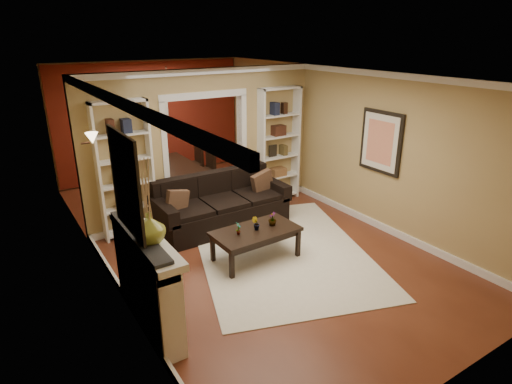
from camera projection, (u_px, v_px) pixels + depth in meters
floor at (239, 234)px, 7.40m from camera, size 8.00×8.00×0.00m
ceiling at (236, 73)px, 6.46m from camera, size 8.00×8.00×0.00m
wall_back at (152, 120)px, 10.08m from camera, size 8.00×0.00×8.00m
wall_front at (466, 265)px, 3.78m from camera, size 8.00×0.00×8.00m
wall_left at (94, 184)px, 5.79m from camera, size 0.00×8.00×8.00m
wall_right at (340, 141)px, 8.07m from camera, size 0.00×8.00×8.00m
partition_wall at (205, 144)px, 7.88m from camera, size 4.50×0.15×2.70m
red_back_panel at (152, 121)px, 10.07m from camera, size 4.44×0.04×2.64m
dining_window at (152, 112)px, 9.96m from camera, size 0.78×0.03×0.98m
area_rug at (281, 251)px, 6.84m from camera, size 3.53×4.18×0.01m
sofa at (222, 202)px, 7.56m from camera, size 2.37×1.03×0.93m
pillow_left at (177, 203)px, 7.06m from camera, size 0.39×0.15×0.37m
pillow_right at (262, 183)px, 7.90m from camera, size 0.43×0.17×0.42m
coffee_table at (256, 244)px, 6.52m from camera, size 1.32×0.75×0.49m
plant_left at (238, 229)px, 6.25m from camera, size 0.12×0.13×0.20m
plant_center at (256, 224)px, 6.40m from camera, size 0.14×0.14×0.21m
plant_right at (272, 219)px, 6.55m from camera, size 0.16×0.16×0.22m
bookshelf_left at (125, 171)px, 7.03m from camera, size 0.90×0.30×2.30m
bookshelf_right at (278, 145)px, 8.60m from camera, size 0.90×0.30×2.30m
fireplace at (149, 280)px, 4.96m from camera, size 0.32×1.70×1.16m
vase at (150, 228)px, 4.52m from camera, size 0.39×0.39×0.35m
mirror at (126, 184)px, 4.46m from camera, size 0.03×0.95×1.10m
wall_sconce at (88, 141)px, 6.11m from camera, size 0.18×0.18×0.22m
framed_art at (381, 142)px, 7.19m from camera, size 0.04×0.85×1.05m
dining_table at (174, 177)px, 9.38m from camera, size 1.73×0.97×0.61m
dining_chair_nw at (154, 178)px, 8.80m from camera, size 0.48×0.48×0.94m
dining_chair_ne at (202, 172)px, 9.38m from camera, size 0.47×0.47×0.83m
dining_chair_sw at (144, 173)px, 9.30m from camera, size 0.51×0.51×0.82m
dining_chair_se at (191, 165)px, 9.85m from camera, size 0.44×0.44×0.82m
chandelier at (171, 98)px, 8.82m from camera, size 0.50×0.50×0.30m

